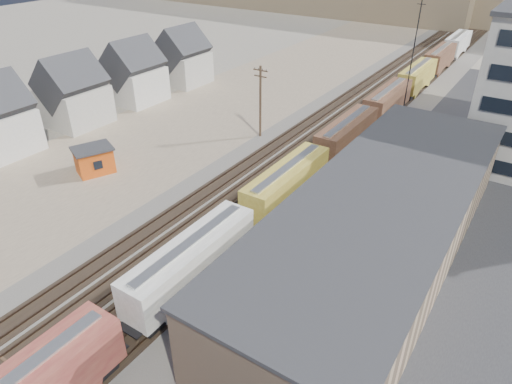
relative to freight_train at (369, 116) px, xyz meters
The scene contains 12 objects.
ground 51.18m from the freight_train, 94.26° to the right, with size 300.00×300.00×0.00m, color #6B6356.
ballast_bed 4.80m from the freight_train, 165.80° to the right, with size 18.00×200.00×0.06m, color #4C4742.
dirt_yard 26.35m from the freight_train, 155.27° to the right, with size 24.00×180.00×0.03m, color #72614E.
asphalt_lot 24.37m from the freight_train, 41.25° to the right, with size 26.00×120.00×0.04m, color #232326.
rail_tracks 5.20m from the freight_train, 167.53° to the right, with size 11.40×200.00×0.24m.
freight_train is the anchor object (origin of this frame).
warehouse 28.28m from the freight_train, 66.70° to the right, with size 12.40×40.40×7.25m.
utility_pole_north 15.42m from the freight_train, 143.92° to the right, with size 2.20×0.32×10.00m.
radio_mast 11.25m from the freight_train, 76.32° to the left, with size 1.20×0.16×18.00m.
townhouse_row 45.88m from the freight_train, 145.52° to the right, with size 8.15×68.16×10.47m.
maintenance_shed 37.01m from the freight_train, 128.56° to the right, with size 4.97×5.50×3.28m.
parked_car_blue 16.65m from the freight_train, 13.44° to the left, with size 2.42×5.26×1.46m, color navy.
Camera 1 is at (23.86, -8.02, 26.20)m, focal length 32.00 mm.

